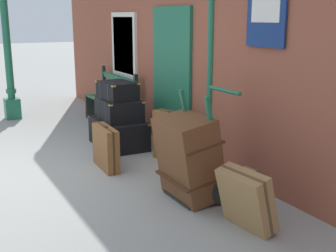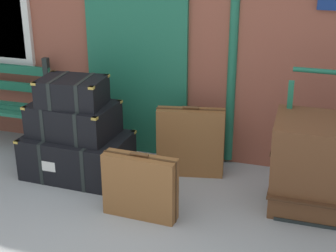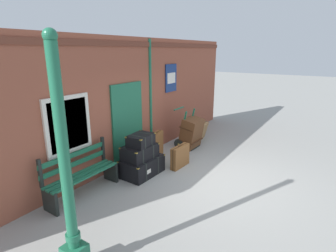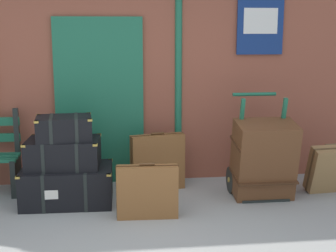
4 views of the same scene
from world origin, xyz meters
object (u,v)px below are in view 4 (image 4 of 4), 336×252
steamer_trunk_middle (64,153)px  steamer_trunk_base (68,185)px  steamer_trunk_top (64,128)px  suitcase_umber (331,169)px  large_brown_trunk (264,159)px  suitcase_olive (147,192)px  porters_trolley (258,171)px  suitcase_caramel (158,162)px

steamer_trunk_middle → steamer_trunk_base: bearing=-42.4°
steamer_trunk_top → suitcase_umber: bearing=-0.4°
large_brown_trunk → suitcase_olive: (-1.38, -0.43, -0.19)m
steamer_trunk_base → steamer_trunk_middle: size_ratio=1.22×
suitcase_umber → steamer_trunk_top: bearing=179.6°
steamer_trunk_top → porters_trolley: porters_trolley is taller
steamer_trunk_base → suitcase_umber: 3.13m
steamer_trunk_top → porters_trolley: bearing=1.4°
steamer_trunk_base → steamer_trunk_top: size_ratio=1.60×
steamer_trunk_top → suitcase_olive: size_ratio=0.99×
steamer_trunk_middle → suitcase_olive: bearing=-32.3°
steamer_trunk_base → suitcase_umber: (3.13, -0.02, 0.09)m
suitcase_caramel → suitcase_umber: 2.10m
large_brown_trunk → suitcase_caramel: 1.28m
steamer_trunk_middle → porters_trolley: size_ratio=0.71×
large_brown_trunk → steamer_trunk_middle: bearing=176.4°
porters_trolley → suitcase_olive: size_ratio=1.83×
porters_trolley → suitcase_olive: bearing=-156.5°
large_brown_trunk → suitcase_caramel: large_brown_trunk is taller
porters_trolley → steamer_trunk_middle: bearing=-179.1°
steamer_trunk_middle → porters_trolley: bearing=0.9°
steamer_trunk_base → suitcase_olive: (0.87, -0.54, 0.07)m
steamer_trunk_middle → steamer_trunk_top: steamer_trunk_top is taller
large_brown_trunk → suitcase_umber: 0.90m
steamer_trunk_middle → porters_trolley: (2.28, 0.03, -0.31)m
steamer_trunk_top → suitcase_umber: steamer_trunk_top is taller
steamer_trunk_middle → suitcase_umber: size_ratio=1.40×
steamer_trunk_top → large_brown_trunk: (2.27, -0.12, -0.40)m
steamer_trunk_middle → suitcase_caramel: 1.17m
steamer_trunk_middle → suitcase_caramel: steamer_trunk_middle is taller
porters_trolley → suitcase_caramel: porters_trolley is taller
porters_trolley → suitcase_caramel: (-1.19, 0.29, 0.07)m
steamer_trunk_base → suitcase_caramel: bearing=18.3°
steamer_trunk_middle → steamer_trunk_top: 0.29m
suitcase_olive → steamer_trunk_base: bearing=148.1°
steamer_trunk_top → large_brown_trunk: 2.30m
steamer_trunk_base → steamer_trunk_top: 0.66m
suitcase_caramel → suitcase_umber: suitcase_caramel is taller
steamer_trunk_base → suitcase_olive: bearing=-31.9°
porters_trolley → suitcase_umber: size_ratio=1.99×
large_brown_trunk → suitcase_umber: bearing=6.4°
suitcase_umber → steamer_trunk_middle: bearing=179.2°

